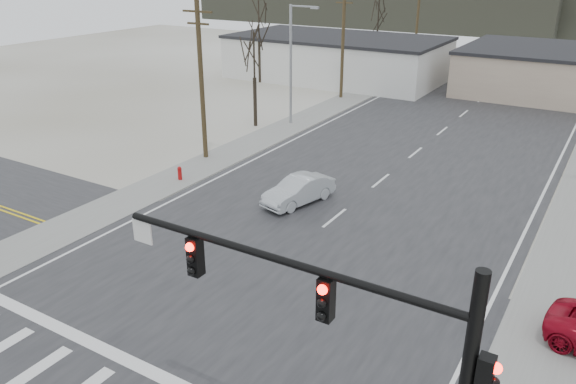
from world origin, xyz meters
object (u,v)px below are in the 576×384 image
at_px(traffic_signal_mast, 372,353).
at_px(fire_hydrant, 180,173).
at_px(sedan_crossing, 299,190).
at_px(car_far_b, 508,67).
at_px(car_far_a, 515,88).

xyz_separation_m(traffic_signal_mast, fire_hydrant, (-18.09, 14.20, -4.22)).
distance_m(fire_hydrant, sedan_crossing, 7.72).
height_order(fire_hydrant, car_far_b, car_far_b).
height_order(car_far_a, car_far_b, car_far_a).
xyz_separation_m(sedan_crossing, car_far_b, (1.83, 44.24, -0.10)).
relative_size(sedan_crossing, car_far_b, 1.20).
relative_size(car_far_a, car_far_b, 1.31).
relative_size(fire_hydrant, car_far_b, 0.24).
bearing_deg(car_far_a, car_far_b, -94.22).
relative_size(traffic_signal_mast, sedan_crossing, 2.08).
bearing_deg(car_far_a, sedan_crossing, 63.44).
distance_m(traffic_signal_mast, car_far_a, 47.93).
relative_size(fire_hydrant, sedan_crossing, 0.20).
bearing_deg(sedan_crossing, car_far_a, 96.37).
bearing_deg(traffic_signal_mast, sedan_crossing, 124.90).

